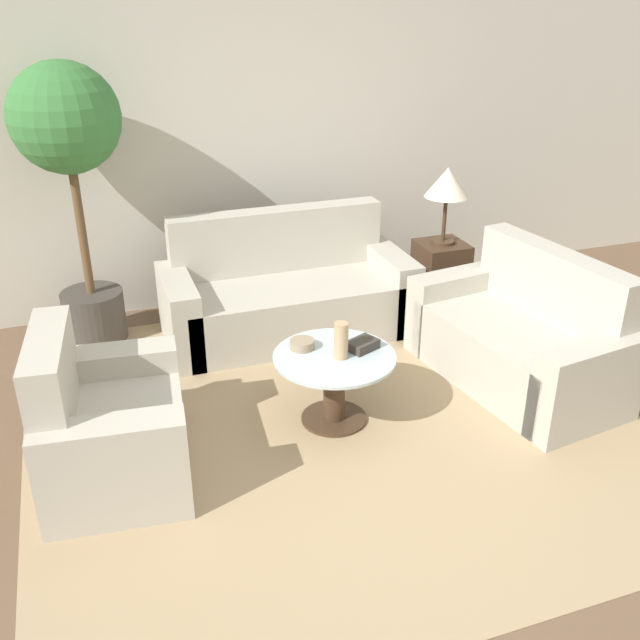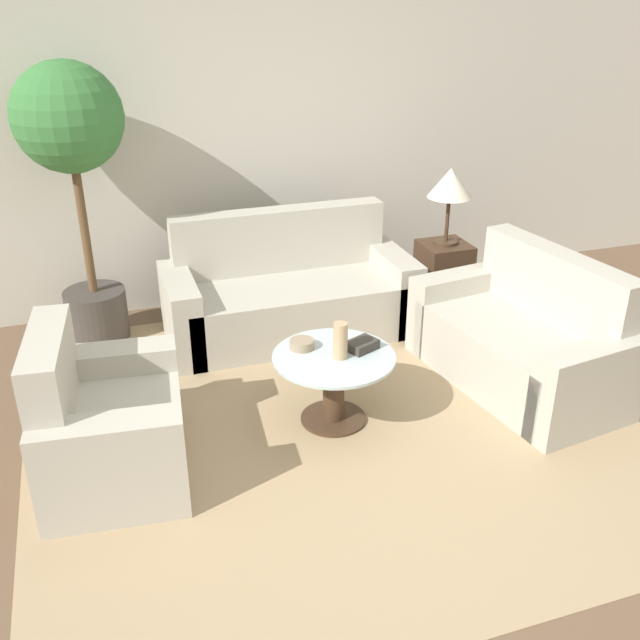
# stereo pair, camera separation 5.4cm
# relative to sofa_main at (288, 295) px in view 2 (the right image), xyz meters

# --- Properties ---
(ground_plane) EXTENTS (14.00, 14.00, 0.00)m
(ground_plane) POSITION_rel_sofa_main_xyz_m (-0.10, -2.01, -0.28)
(ground_plane) COLOR brown
(wall_back) EXTENTS (10.00, 0.06, 2.60)m
(wall_back) POSITION_rel_sofa_main_xyz_m (-0.10, 0.76, 1.02)
(wall_back) COLOR beige
(wall_back) RESTS_ON ground_plane
(rug) EXTENTS (3.51, 3.37, 0.01)m
(rug) POSITION_rel_sofa_main_xyz_m (-0.09, -1.26, -0.28)
(rug) COLOR tan
(rug) RESTS_ON ground_plane
(sofa_main) EXTENTS (1.79, 0.77, 0.87)m
(sofa_main) POSITION_rel_sofa_main_xyz_m (0.00, 0.00, 0.00)
(sofa_main) COLOR #B2AD9E
(sofa_main) RESTS_ON ground_plane
(armchair) EXTENTS (0.80, 1.01, 0.84)m
(armchair) POSITION_rel_sofa_main_xyz_m (-1.40, -1.35, -0.00)
(armchair) COLOR #B2AD9E
(armchair) RESTS_ON ground_plane
(loveseat) EXTENTS (0.92, 1.51, 0.86)m
(loveseat) POSITION_rel_sofa_main_xyz_m (1.23, -1.21, -0.00)
(loveseat) COLOR #B2AD9E
(loveseat) RESTS_ON ground_plane
(coffee_table) EXTENTS (0.71, 0.71, 0.44)m
(coffee_table) POSITION_rel_sofa_main_xyz_m (-0.09, -1.26, 0.00)
(coffee_table) COLOR #422D1E
(coffee_table) RESTS_ON ground_plane
(side_table) EXTENTS (0.36, 0.36, 0.54)m
(side_table) POSITION_rel_sofa_main_xyz_m (1.28, 0.00, -0.01)
(side_table) COLOR #422D1E
(side_table) RESTS_ON ground_plane
(table_lamp) EXTENTS (0.33, 0.33, 0.59)m
(table_lamp) POSITION_rel_sofa_main_xyz_m (1.28, 0.00, 0.72)
(table_lamp) COLOR #422D1E
(table_lamp) RESTS_ON side_table
(potted_plant) EXTENTS (0.72, 0.72, 1.94)m
(potted_plant) POSITION_rel_sofa_main_xyz_m (-1.35, 0.32, 1.07)
(potted_plant) COLOR #3D3833
(potted_plant) RESTS_ON ground_plane
(vase) EXTENTS (0.08, 0.08, 0.22)m
(vase) POSITION_rel_sofa_main_xyz_m (-0.06, -1.30, 0.26)
(vase) COLOR tan
(vase) RESTS_ON coffee_table
(bowl) EXTENTS (0.14, 0.14, 0.05)m
(bowl) POSITION_rel_sofa_main_xyz_m (-0.24, -1.12, 0.18)
(bowl) COLOR gray
(bowl) RESTS_ON coffee_table
(book_stack) EXTENTS (0.21, 0.18, 0.06)m
(book_stack) POSITION_rel_sofa_main_xyz_m (0.09, -1.24, 0.18)
(book_stack) COLOR #38332D
(book_stack) RESTS_ON coffee_table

